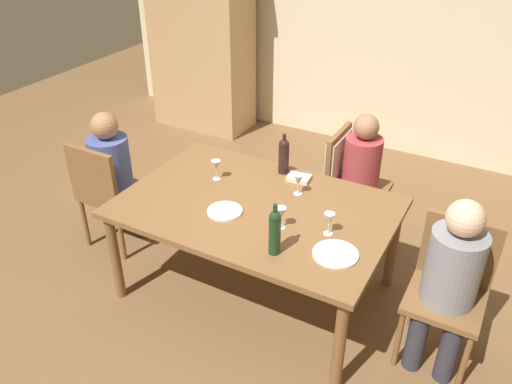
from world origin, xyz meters
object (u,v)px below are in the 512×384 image
(person_man_bearded, at_px, (114,169))
(wine_glass_near_right, at_px, (329,219))
(chair_left_end, at_px, (106,189))
(wine_glass_far, at_px, (298,181))
(wine_bottle_dark_red, at_px, (275,231))
(dining_table, at_px, (256,214))
(person_man_guest, at_px, (451,276))
(dinner_plate_guest_left, at_px, (335,254))
(dinner_plate_host, at_px, (225,211))
(chair_right_end, at_px, (450,282))
(wine_glass_near_left, at_px, (281,214))
(chair_far_right, at_px, (346,171))
(armoire_cabinet, at_px, (201,33))
(wine_bottle_tall_green, at_px, (284,155))
(wine_glass_centre, at_px, (216,166))
(person_woman_host, at_px, (364,170))

(person_man_bearded, bearing_deg, wine_glass_near_right, -3.18)
(chair_left_end, relative_size, wine_glass_far, 6.17)
(wine_bottle_dark_red, bearing_deg, dining_table, 130.54)
(dining_table, bearing_deg, person_man_bearded, 178.84)
(person_man_guest, xyz_separation_m, dinner_plate_guest_left, (-0.62, -0.22, 0.08))
(wine_glass_far, relative_size, dinner_plate_host, 0.64)
(chair_right_end, height_order, wine_glass_near_left, chair_right_end)
(chair_far_right, xyz_separation_m, person_man_bearded, (-1.55, -0.95, 0.06))
(chair_left_end, distance_m, person_man_guest, 2.55)
(wine_bottle_dark_red, bearing_deg, chair_left_end, 169.17)
(wine_glass_far, bearing_deg, person_man_bearded, -170.93)
(dining_table, bearing_deg, chair_left_end, -176.09)
(armoire_cabinet, relative_size, person_man_bearded, 1.92)
(armoire_cabinet, distance_m, chair_far_right, 2.70)
(chair_left_end, distance_m, person_man_bearded, 0.17)
(chair_left_end, xyz_separation_m, wine_glass_far, (1.46, 0.35, 0.31))
(wine_bottle_tall_green, height_order, wine_glass_near_left, wine_bottle_tall_green)
(chair_far_right, height_order, person_man_bearded, person_man_bearded)
(wine_bottle_dark_red, relative_size, wine_glass_centre, 2.21)
(chair_right_end, height_order, person_man_bearded, person_man_bearded)
(dining_table, xyz_separation_m, person_woman_host, (0.43, 0.98, -0.03))
(person_man_bearded, bearing_deg, wine_bottle_tall_green, 20.44)
(dining_table, xyz_separation_m, chair_right_end, (1.27, 0.09, -0.13))
(person_man_bearded, bearing_deg, person_man_guest, -1.16)
(wine_glass_near_left, distance_m, wine_glass_centre, 0.75)
(wine_bottle_tall_green, bearing_deg, dinner_plate_host, -98.39)
(wine_bottle_dark_red, height_order, wine_glass_near_right, wine_bottle_dark_red)
(chair_right_end, xyz_separation_m, dinner_plate_guest_left, (-0.62, -0.33, 0.21))
(chair_far_right, height_order, person_man_guest, person_man_guest)
(wine_glass_far, xyz_separation_m, dinner_plate_guest_left, (0.47, -0.51, -0.10))
(wine_glass_centre, bearing_deg, armoire_cabinet, 125.92)
(chair_far_right, relative_size, wine_glass_centre, 6.17)
(chair_left_end, relative_size, wine_glass_centre, 6.17)
(chair_far_right, height_order, person_woman_host, person_woman_host)
(person_man_guest, relative_size, dinner_plate_guest_left, 4.29)
(wine_glass_near_right, bearing_deg, dinner_plate_guest_left, -56.03)
(dining_table, distance_m, wine_glass_near_right, 0.58)
(person_man_guest, bearing_deg, dinner_plate_host, 5.97)
(person_man_bearded, xyz_separation_m, wine_glass_far, (1.46, 0.23, 0.19))
(wine_bottle_tall_green, relative_size, wine_glass_near_right, 2.07)
(chair_far_right, xyz_separation_m, chair_left_end, (-1.55, -1.06, -0.06))
(wine_glass_centre, bearing_deg, person_man_guest, -6.47)
(person_man_bearded, relative_size, wine_bottle_tall_green, 3.68)
(person_woman_host, relative_size, wine_bottle_dark_red, 3.34)
(person_woman_host, distance_m, wine_glass_centre, 1.19)
(wine_glass_far, bearing_deg, wine_glass_near_left, -79.62)
(person_woman_host, bearing_deg, person_man_guest, 40.18)
(wine_glass_centre, bearing_deg, dinner_plate_guest_left, -21.05)
(chair_left_end, distance_m, wine_glass_near_right, 1.84)
(wine_glass_far, bearing_deg, chair_far_right, 82.50)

